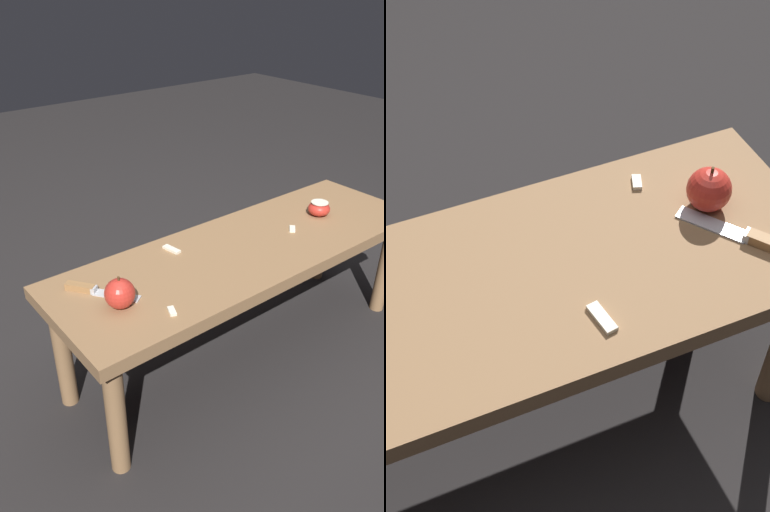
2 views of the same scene
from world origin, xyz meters
TOP-DOWN VIEW (x-y plane):
  - ground_plane at (0.00, 0.00)m, footprint 8.00×8.00m
  - wooden_bench at (0.00, 0.00)m, footprint 1.34×0.43m
  - knife at (-0.53, 0.08)m, footprint 0.15×0.19m
  - apple_whole at (-0.50, -0.03)m, footprint 0.08×0.08m
  - apple_slice_center at (-0.41, -0.14)m, footprint 0.03×0.04m
  - apple_slice_near_bowl at (-0.21, 0.13)m, footprint 0.03×0.07m

SIDE VIEW (x-z plane):
  - ground_plane at x=0.00m, z-range 0.00..0.00m
  - wooden_bench at x=0.00m, z-range 0.16..0.59m
  - apple_slice_center at x=-0.41m, z-range 0.43..0.44m
  - apple_slice_near_bowl at x=-0.21m, z-range 0.43..0.44m
  - knife at x=-0.53m, z-range 0.43..0.45m
  - apple_whole at x=-0.50m, z-range 0.43..0.52m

